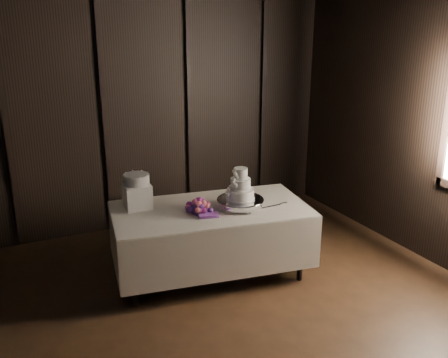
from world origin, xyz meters
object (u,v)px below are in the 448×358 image
wedding_cake (239,188)px  cake_stand (240,203)px  display_table (211,239)px  small_cake (136,179)px  box_pedestal (137,196)px  bouquet (199,207)px

wedding_cake → cake_stand: bearing=13.5°
wedding_cake → display_table: bearing=136.3°
cake_stand → small_cake: 1.08m
display_table → wedding_cake: size_ratio=6.41×
display_table → box_pedestal: size_ratio=8.18×
display_table → box_pedestal: (-0.67, 0.34, 0.47)m
bouquet → box_pedestal: size_ratio=1.56×
display_table → bouquet: bouquet is taller
cake_stand → display_table: bearing=157.0°
bouquet → wedding_cake: bearing=-6.8°
display_table → wedding_cake: wedding_cake is taller
cake_stand → box_pedestal: (-0.94, 0.46, 0.08)m
cake_stand → wedding_cake: wedding_cake is taller
cake_stand → wedding_cake: (-0.02, -0.01, 0.18)m
display_table → small_cake: bearing=161.9°
display_table → cake_stand: (0.28, -0.12, 0.39)m
cake_stand → bouquet: 0.45m
wedding_cake → bouquet: wedding_cake is taller
small_cake → wedding_cake: bearing=-27.2°
cake_stand → wedding_cake: bearing=-150.3°
wedding_cake → small_cake: (-0.92, 0.47, 0.08)m
display_table → bouquet: size_ratio=5.24×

